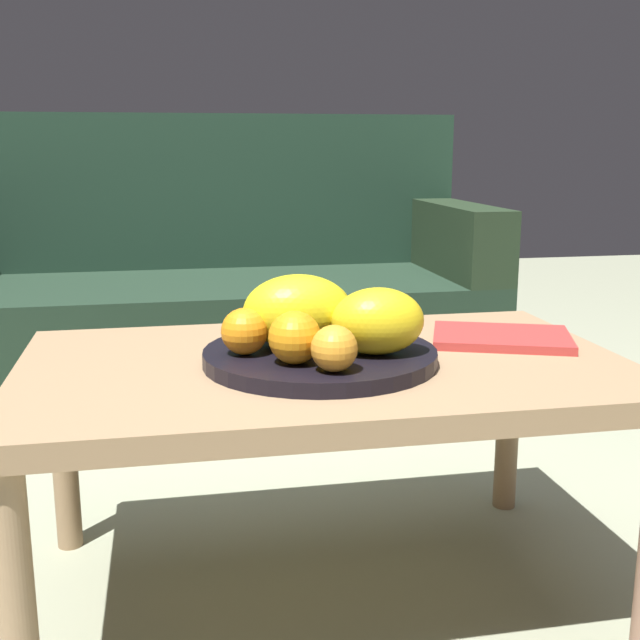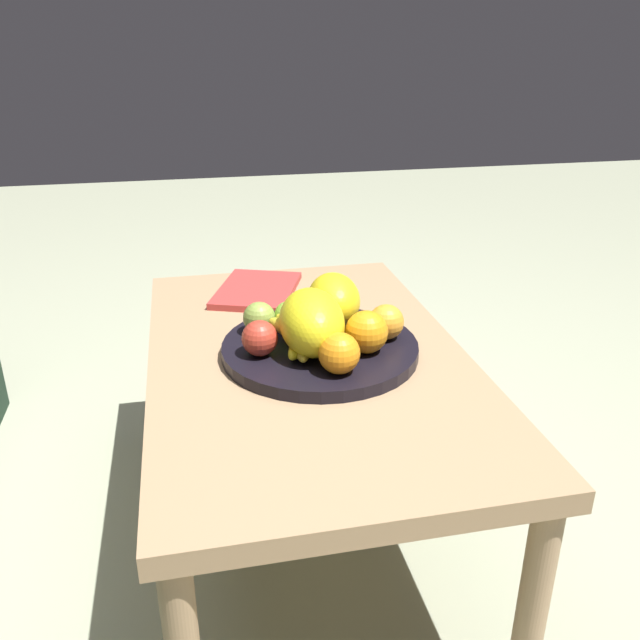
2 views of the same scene
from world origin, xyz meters
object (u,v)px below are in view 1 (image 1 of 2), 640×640
(couch, at_px, (210,306))
(apple_front, at_px, (360,323))
(fruit_bowl, at_px, (320,356))
(orange_left, at_px, (295,338))
(coffee_table, at_px, (324,387))
(melon_smaller_beside, at_px, (378,321))
(orange_front, at_px, (244,331))
(banana_bunch, at_px, (300,326))
(orange_right, at_px, (334,348))
(apple_left, at_px, (348,314))
(melon_large_front, at_px, (298,312))
(apple_right, at_px, (293,314))
(magazine, at_px, (502,337))

(couch, xyz_separation_m, apple_front, (0.20, -1.16, 0.19))
(fruit_bowl, bearing_deg, orange_left, -125.07)
(coffee_table, bearing_deg, couch, 96.09)
(melon_smaller_beside, bearing_deg, orange_front, 169.58)
(apple_front, xyz_separation_m, banana_bunch, (-0.11, -0.00, 0.00))
(orange_right, height_order, banana_bunch, orange_right)
(fruit_bowl, distance_m, banana_bunch, 0.07)
(fruit_bowl, height_order, orange_front, orange_front)
(coffee_table, relative_size, apple_left, 15.38)
(melon_large_front, relative_size, orange_right, 2.57)
(coffee_table, bearing_deg, melon_smaller_beside, -43.31)
(coffee_table, relative_size, orange_front, 13.41)
(melon_large_front, relative_size, banana_bunch, 1.13)
(apple_left, xyz_separation_m, banana_bunch, (-0.10, -0.06, -0.00))
(apple_left, relative_size, apple_right, 0.96)
(orange_front, distance_m, apple_front, 0.22)
(orange_left, height_order, magazine, orange_left)
(orange_left, xyz_separation_m, banana_bunch, (0.03, 0.13, -0.01))
(couch, relative_size, fruit_bowl, 4.34)
(magazine, bearing_deg, coffee_table, -149.87)
(orange_left, xyz_separation_m, apple_left, (0.13, 0.19, -0.01))
(couch, relative_size, apple_front, 28.30)
(couch, relative_size, melon_large_front, 9.24)
(melon_smaller_beside, xyz_separation_m, orange_right, (-0.09, -0.09, -0.02))
(orange_right, bearing_deg, orange_left, 132.52)
(couch, relative_size, apple_right, 24.46)
(coffee_table, distance_m, banana_bunch, 0.11)
(couch, distance_m, orange_left, 1.31)
(banana_bunch, bearing_deg, melon_smaller_beside, -40.77)
(melon_smaller_beside, height_order, orange_left, melon_smaller_beside)
(apple_right, bearing_deg, orange_right, -85.25)
(orange_left, bearing_deg, apple_front, 43.14)
(banana_bunch, distance_m, magazine, 0.39)
(apple_front, bearing_deg, melon_large_front, -164.96)
(orange_left, relative_size, apple_left, 1.25)
(fruit_bowl, bearing_deg, apple_right, 102.07)
(apple_front, height_order, apple_right, apple_right)
(couch, bearing_deg, coffee_table, -83.91)
(orange_front, distance_m, orange_right, 0.18)
(coffee_table, distance_m, apple_front, 0.13)
(orange_front, bearing_deg, orange_right, -46.04)
(melon_smaller_beside, height_order, magazine, melon_smaller_beside)
(fruit_bowl, xyz_separation_m, orange_front, (-0.13, -0.01, 0.05))
(fruit_bowl, distance_m, orange_front, 0.14)
(melon_smaller_beside, height_order, orange_front, melon_smaller_beside)
(orange_right, relative_size, apple_left, 1.07)
(coffee_table, bearing_deg, magazine, 9.64)
(apple_right, bearing_deg, magazine, -5.91)
(couch, relative_size, orange_left, 20.36)
(orange_right, bearing_deg, fruit_bowl, 87.94)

